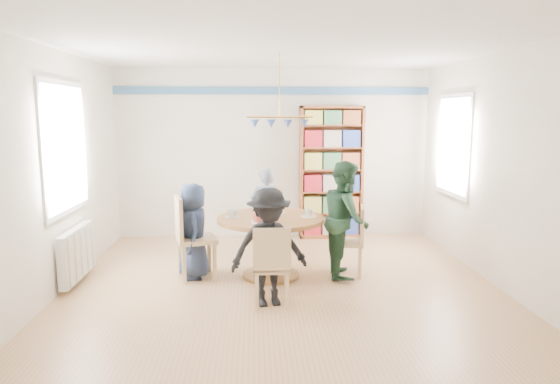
{
  "coord_description": "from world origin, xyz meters",
  "views": [
    {
      "loc": [
        -0.32,
        -5.55,
        1.98
      ],
      "look_at": [
        0.0,
        0.4,
        1.05
      ],
      "focal_mm": 32.0,
      "sensor_mm": 36.0,
      "label": 1
    }
  ],
  "objects": [
    {
      "name": "person_far",
      "position": [
        -0.14,
        1.32,
        0.63
      ],
      "size": [
        0.49,
        0.36,
        1.25
      ],
      "primitive_type": "imported",
      "rotation": [
        0.0,
        0.0,
        3.01
      ],
      "color": "gray",
      "rests_on": "ground"
    },
    {
      "name": "chair_right",
      "position": [
        0.92,
        0.4,
        0.47
      ],
      "size": [
        0.45,
        0.45,
        0.86
      ],
      "color": "#DABF86",
      "rests_on": "ground"
    },
    {
      "name": "tableware",
      "position": [
        -0.14,
        0.4,
        0.81
      ],
      "size": [
        1.12,
        1.12,
        0.29
      ],
      "color": "white",
      "rests_on": "dining_table"
    },
    {
      "name": "person_left",
      "position": [
        -1.05,
        0.39,
        0.58
      ],
      "size": [
        0.47,
        0.63,
        1.17
      ],
      "primitive_type": "imported",
      "rotation": [
        0.0,
        0.0,
        -1.38
      ],
      "color": "#1C253D",
      "rests_on": "ground"
    },
    {
      "name": "chair_left",
      "position": [
        -1.1,
        0.35,
        0.56
      ],
      "size": [
        0.55,
        0.55,
        1.02
      ],
      "color": "#DABF86",
      "rests_on": "ground"
    },
    {
      "name": "chair_far",
      "position": [
        -0.09,
        1.42,
        0.53
      ],
      "size": [
        0.51,
        0.51,
        0.97
      ],
      "color": "#DABF86",
      "rests_on": "ground"
    },
    {
      "name": "chair_near",
      "position": [
        -0.14,
        -0.62,
        0.47
      ],
      "size": [
        0.39,
        0.39,
        0.86
      ],
      "color": "#DABF86",
      "rests_on": "ground"
    },
    {
      "name": "radiator",
      "position": [
        -2.42,
        0.3,
        0.35
      ],
      "size": [
        0.12,
        1.0,
        0.6
      ],
      "color": "silver",
      "rests_on": "ground"
    },
    {
      "name": "person_near",
      "position": [
        -0.16,
        -0.55,
        0.62
      ],
      "size": [
        0.88,
        0.62,
        1.24
      ],
      "primitive_type": "imported",
      "rotation": [
        0.0,
        0.0,
        0.21
      ],
      "color": "black",
      "rests_on": "ground"
    },
    {
      "name": "dining_table",
      "position": [
        -0.12,
        0.37,
        0.56
      ],
      "size": [
        1.3,
        1.3,
        0.75
      ],
      "color": "brown",
      "rests_on": "ground"
    },
    {
      "name": "bookshelf",
      "position": [
        0.92,
        2.34,
        1.04
      ],
      "size": [
        1.01,
        0.3,
        2.11
      ],
      "color": "brown",
      "rests_on": "ground"
    },
    {
      "name": "person_right",
      "position": [
        0.81,
        0.38,
        0.71
      ],
      "size": [
        0.59,
        0.73,
        1.43
      ],
      "primitive_type": "imported",
      "rotation": [
        0.0,
        0.0,
        1.5
      ],
      "color": "#1C3825",
      "rests_on": "ground"
    },
    {
      "name": "room_shell",
      "position": [
        -0.26,
        0.87,
        1.65
      ],
      "size": [
        5.0,
        5.0,
        5.0
      ],
      "color": "white",
      "rests_on": "ground"
    },
    {
      "name": "ground",
      "position": [
        0.0,
        0.0,
        0.0
      ],
      "size": [
        5.0,
        5.0,
        0.0
      ],
      "primitive_type": "plane",
      "color": "tan"
    }
  ]
}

